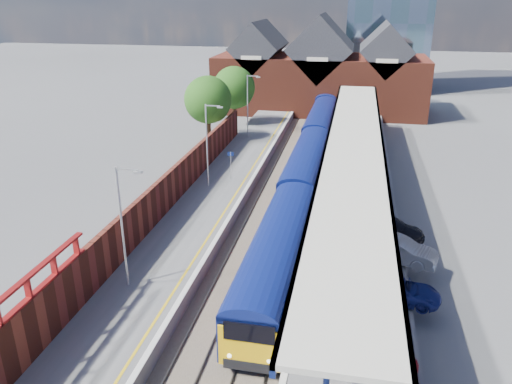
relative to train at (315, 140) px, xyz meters
The scene contains 22 objects.
ground 4.72m from the train, 110.72° to the right, with size 240.00×240.00×0.00m, color #5B5B5E.
ballast_bed 14.18m from the train, 96.11° to the right, with size 6.00×76.00×0.06m, color #473D33.
rails 14.17m from the train, 96.11° to the right, with size 4.51×76.00×0.14m.
left_platform 15.69m from the train, 116.63° to the right, with size 5.00×76.00×1.00m, color #565659.
right_platform 14.75m from the train, 72.09° to the right, with size 6.00×76.00×1.00m, color #565659.
coping_left 14.74m from the train, 108.41° to the right, with size 0.30×76.00×0.05m, color silver.
coping_right 14.09m from the train, 83.23° to the right, with size 0.30×76.00×0.05m, color silver.
yellow_line 14.94m from the train, 110.60° to the right, with size 0.14×76.00×0.01m, color yellow.
train is the anchor object (origin of this frame).
canopy 13.03m from the train, 71.60° to the right, with size 4.50×52.00×4.48m.
lamp_post_b 29.17m from the train, 105.70° to the right, with size 1.48×0.18×7.00m.
lamp_post_c 14.58m from the train, 123.33° to the right, with size 1.48×0.18×7.00m.
lamp_post_d 9.29m from the train, 152.71° to the left, with size 1.48×0.18×7.00m.
platform_sign 11.89m from the train, 123.14° to the right, with size 0.55×0.08×2.50m.
brick_wall 22.55m from the train, 115.18° to the right, with size 0.35×50.00×3.86m.
station_building 24.33m from the train, 93.55° to the left, with size 30.00×12.12×13.78m.
tree_near 12.43m from the train, behind, with size 5.20×5.20×8.10m.
tree_far 15.07m from the train, 137.43° to the left, with size 5.20×5.20×8.10m.
parked_car_red 32.50m from the train, 80.50° to the right, with size 1.55×3.86×1.31m, color maroon.
parked_car_silver 23.30m from the train, 72.50° to the right, with size 1.63×4.68×1.54m, color #9F9FA3.
parked_car_dark 20.05m from the train, 70.65° to the right, with size 1.92×4.73×1.37m, color black.
parked_car_blue 27.39m from the train, 75.42° to the right, with size 1.93×4.20×1.17m, color navy.
Camera 1 is at (5.28, -16.30, 16.21)m, focal length 35.00 mm.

